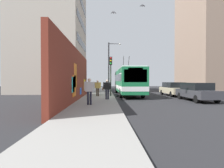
% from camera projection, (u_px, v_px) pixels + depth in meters
% --- Properties ---
extents(ground_plane, '(80.00, 80.00, 0.00)m').
position_uv_depth(ground_plane, '(114.00, 98.00, 18.38)').
color(ground_plane, '#232326').
extents(sidewalk_slab, '(48.00, 3.20, 0.15)m').
position_uv_depth(sidewalk_slab, '(99.00, 97.00, 18.32)').
color(sidewalk_slab, gray).
rests_on(sidewalk_slab, ground_plane).
extents(graffiti_wall, '(14.61, 0.32, 4.31)m').
position_uv_depth(graffiti_wall, '(75.00, 76.00, 14.53)').
color(graffiti_wall, maroon).
rests_on(graffiti_wall, ground_plane).
extents(building_far_left, '(12.16, 9.18, 16.95)m').
position_uv_depth(building_far_left, '(53.00, 38.00, 28.17)').
color(building_far_left, '#B2A899').
rests_on(building_far_left, ground_plane).
extents(building_far_right, '(11.50, 7.56, 20.11)m').
position_uv_depth(building_far_right, '(209.00, 33.00, 31.05)').
color(building_far_right, gray).
rests_on(building_far_right, ground_plane).
extents(city_bus, '(11.83, 2.50, 4.94)m').
position_uv_depth(city_bus, '(128.00, 81.00, 21.98)').
color(city_bus, '#19723F').
rests_on(city_bus, ground_plane).
extents(parked_car_dark_gray, '(4.78, 1.83, 1.58)m').
position_uv_depth(parked_car_dark_gray, '(196.00, 91.00, 15.56)').
color(parked_car_dark_gray, '#38383D').
rests_on(parked_car_dark_gray, ground_plane).
extents(parked_car_champagne, '(4.92, 1.92, 1.58)m').
position_uv_depth(parked_car_champagne, '(174.00, 89.00, 20.81)').
color(parked_car_champagne, '#C6B793').
rests_on(parked_car_champagne, ground_plane).
extents(pedestrian_midblock, '(0.22, 0.67, 1.66)m').
position_uv_depth(pedestrian_midblock, '(98.00, 87.00, 18.62)').
color(pedestrian_midblock, '#3F3326').
rests_on(pedestrian_midblock, sidewalk_slab).
extents(pedestrian_at_curb, '(0.23, 0.75, 1.69)m').
position_uv_depth(pedestrian_at_curb, '(107.00, 88.00, 15.50)').
color(pedestrian_at_curb, '#1E1E2D').
rests_on(pedestrian_at_curb, sidewalk_slab).
extents(pedestrian_near_wall, '(0.24, 0.70, 1.76)m').
position_uv_depth(pedestrian_near_wall, '(89.00, 89.00, 11.96)').
color(pedestrian_near_wall, '#1E1E2D').
rests_on(pedestrian_near_wall, sidewalk_slab).
extents(traffic_light, '(0.49, 0.28, 4.12)m').
position_uv_depth(traffic_light, '(111.00, 70.00, 18.78)').
color(traffic_light, '#2D382D').
rests_on(traffic_light, sidewalk_slab).
extents(street_lamp, '(0.44, 1.76, 6.85)m').
position_uv_depth(street_lamp, '(110.00, 64.00, 24.66)').
color(street_lamp, '#4C4C51').
rests_on(street_lamp, sidewalk_slab).
extents(flying_pigeons, '(6.71, 3.63, 2.28)m').
position_uv_depth(flying_pigeons, '(126.00, 6.00, 16.17)').
color(flying_pigeons, '#47474C').
extents(curbside_puddle, '(1.20, 1.20, 0.00)m').
position_uv_depth(curbside_puddle, '(119.00, 96.00, 20.20)').
color(curbside_puddle, black).
rests_on(curbside_puddle, ground_plane).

